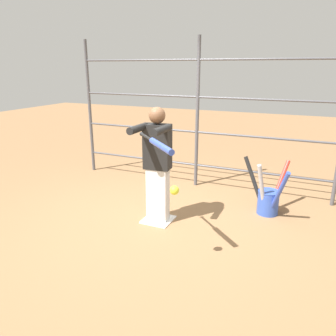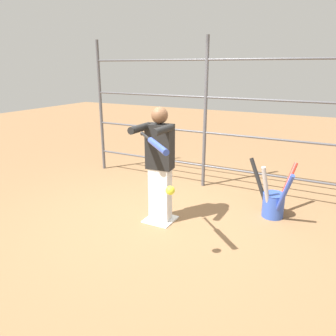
{
  "view_description": "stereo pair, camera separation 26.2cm",
  "coord_description": "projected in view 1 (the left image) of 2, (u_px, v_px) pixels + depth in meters",
  "views": [
    {
      "loc": [
        -1.85,
        3.81,
        2.1
      ],
      "look_at": [
        -0.32,
        0.36,
        0.92
      ],
      "focal_mm": 35.0,
      "sensor_mm": 36.0,
      "label": 1
    },
    {
      "loc": [
        -2.08,
        3.69,
        2.1
      ],
      "look_at": [
        -0.32,
        0.36,
        0.92
      ],
      "focal_mm": 35.0,
      "sensor_mm": 36.0,
      "label": 2
    }
  ],
  "objects": [
    {
      "name": "ground_plane",
      "position": [
        158.0,
        220.0,
        4.66
      ],
      "size": [
        24.0,
        24.0,
        0.0
      ],
      "primitive_type": "plane",
      "color": "olive"
    },
    {
      "name": "home_plate",
      "position": [
        158.0,
        220.0,
        4.66
      ],
      "size": [
        0.4,
        0.4,
        0.02
      ],
      "color": "white",
      "rests_on": "ground"
    },
    {
      "name": "fence_backstop",
      "position": [
        197.0,
        115.0,
        5.67
      ],
      "size": [
        4.62,
        0.06,
        2.59
      ],
      "color": "#4C4C51",
      "rests_on": "ground"
    },
    {
      "name": "batter",
      "position": [
        157.0,
        162.0,
        4.39
      ],
      "size": [
        0.41,
        0.56,
        1.6
      ],
      "color": "silver",
      "rests_on": "ground"
    },
    {
      "name": "baseball_bat_swinging",
      "position": [
        158.0,
        144.0,
        3.42
      ],
      "size": [
        0.7,
        0.65,
        0.08
      ],
      "color": "black"
    },
    {
      "name": "softball_in_flight",
      "position": [
        174.0,
        190.0,
        3.36
      ],
      "size": [
        0.1,
        0.1,
        0.1
      ],
      "color": "yellow"
    },
    {
      "name": "bat_bucket",
      "position": [
        268.0,
        198.0,
        4.81
      ],
      "size": [
        0.73,
        0.91,
        0.81
      ],
      "color": "#3351B2",
      "rests_on": "ground"
    }
  ]
}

